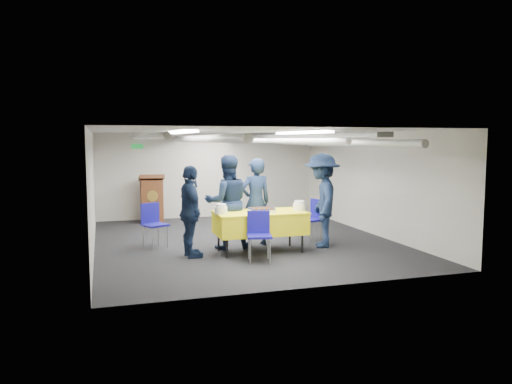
% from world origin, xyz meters
% --- Properties ---
extents(ground, '(7.00, 7.00, 0.00)m').
position_xyz_m(ground, '(0.00, 0.00, 0.00)').
color(ground, black).
rests_on(ground, ground).
extents(room_shell, '(6.00, 7.00, 2.30)m').
position_xyz_m(room_shell, '(0.09, 0.41, 1.81)').
color(room_shell, beige).
rests_on(room_shell, ground).
extents(serving_table, '(1.70, 0.89, 0.77)m').
position_xyz_m(serving_table, '(0.02, -1.07, 0.56)').
color(serving_table, black).
rests_on(serving_table, ground).
extents(sheet_cake, '(0.47, 0.37, 0.09)m').
position_xyz_m(sheet_cake, '(0.03, -1.13, 0.81)').
color(sheet_cake, white).
rests_on(sheet_cake, serving_table).
extents(plate_stack_left, '(0.24, 0.24, 0.18)m').
position_xyz_m(plate_stack_left, '(-0.75, -1.12, 0.86)').
color(plate_stack_left, white).
rests_on(plate_stack_left, serving_table).
extents(plate_stack_right, '(0.25, 0.25, 0.18)m').
position_xyz_m(plate_stack_right, '(0.80, -1.12, 0.85)').
color(plate_stack_right, white).
rests_on(plate_stack_right, serving_table).
extents(podium, '(0.62, 0.53, 1.25)m').
position_xyz_m(podium, '(-1.60, 3.05, 0.61)').
color(podium, brown).
rests_on(podium, ground).
extents(chair_near, '(0.50, 0.50, 0.87)m').
position_xyz_m(chair_near, '(-0.20, -1.70, 0.53)').
color(chair_near, gray).
rests_on(chair_near, ground).
extents(chair_right, '(0.53, 0.53, 0.87)m').
position_xyz_m(chair_right, '(1.43, -0.37, 0.53)').
color(chair_right, gray).
rests_on(chair_right, ground).
extents(chair_left, '(0.56, 0.56, 0.87)m').
position_xyz_m(chair_left, '(-1.88, -0.02, 0.53)').
color(chair_left, gray).
rests_on(chair_left, ground).
extents(sailor_a, '(0.69, 0.49, 1.76)m').
position_xyz_m(sailor_a, '(0.12, -0.46, 0.88)').
color(sailor_a, black).
rests_on(sailor_a, ground).
extents(sailor_b, '(0.92, 0.73, 1.83)m').
position_xyz_m(sailor_b, '(-0.50, -0.58, 0.91)').
color(sailor_b, black).
rests_on(sailor_b, ground).
extents(sailor_c, '(0.49, 1.01, 1.66)m').
position_xyz_m(sailor_c, '(-1.31, -1.11, 0.83)').
color(sailor_c, black).
rests_on(sailor_c, ground).
extents(sailor_d, '(1.06, 1.36, 1.86)m').
position_xyz_m(sailor_d, '(1.32, -1.00, 0.93)').
color(sailor_d, black).
rests_on(sailor_d, ground).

